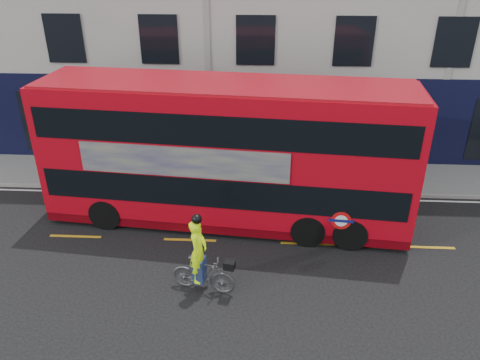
{
  "coord_description": "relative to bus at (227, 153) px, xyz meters",
  "views": [
    {
      "loc": [
        2.44,
        -11.71,
        9.11
      ],
      "look_at": [
        1.68,
        2.22,
        1.99
      ],
      "focal_mm": 35.0,
      "sensor_mm": 36.0,
      "label": 1
    }
  ],
  "objects": [
    {
      "name": "pavement",
      "position": [
        -1.2,
        3.49,
        -2.55
      ],
      "size": [
        60.0,
        3.0,
        0.12
      ],
      "primitive_type": "cube",
      "color": "gray",
      "rests_on": "ground"
    },
    {
      "name": "ground",
      "position": [
        -1.2,
        -3.01,
        -2.61
      ],
      "size": [
        120.0,
        120.0,
        0.0
      ],
      "primitive_type": "plane",
      "color": "black",
      "rests_on": "ground"
    },
    {
      "name": "lane_dashes",
      "position": [
        -1.2,
        -1.51,
        -2.6
      ],
      "size": [
        58.0,
        0.12,
        0.01
      ],
      "primitive_type": null,
      "color": "#C58F17",
      "rests_on": "ground"
    },
    {
      "name": "kerb",
      "position": [
        -1.2,
        1.99,
        -2.54
      ],
      "size": [
        60.0,
        0.12,
        0.13
      ],
      "primitive_type": "cube",
      "color": "gray",
      "rests_on": "ground"
    },
    {
      "name": "cyclist",
      "position": [
        -0.45,
        -4.04,
        -1.74
      ],
      "size": [
        1.96,
        0.9,
        2.56
      ],
      "rotation": [
        0.0,
        0.0,
        -0.2
      ],
      "color": "#494B4E",
      "rests_on": "ground"
    },
    {
      "name": "road_edge_line",
      "position": [
        -1.2,
        1.69,
        -2.6
      ],
      "size": [
        58.0,
        0.1,
        0.01
      ],
      "primitive_type": "cube",
      "color": "silver",
      "rests_on": "ground"
    },
    {
      "name": "bus",
      "position": [
        0.0,
        0.0,
        0.0
      ],
      "size": [
        12.81,
        4.03,
        5.09
      ],
      "rotation": [
        0.0,
        0.0,
        -0.1
      ],
      "color": "#B60714",
      "rests_on": "ground"
    }
  ]
}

